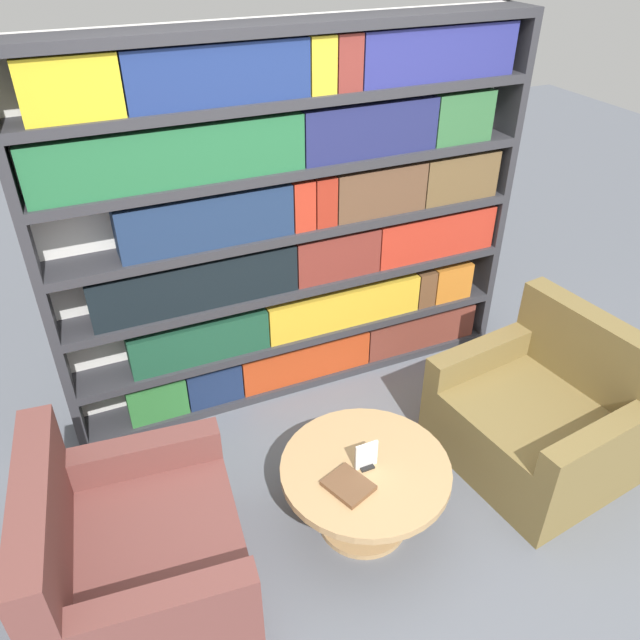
{
  "coord_description": "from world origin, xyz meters",
  "views": [
    {
      "loc": [
        -1.17,
        -1.67,
        2.61
      ],
      "look_at": [
        -0.14,
        0.66,
        0.91
      ],
      "focal_mm": 35.0,
      "sensor_mm": 36.0,
      "label": 1
    }
  ],
  "objects": [
    {
      "name": "ground_plane",
      "position": [
        0.0,
        0.0,
        0.0
      ],
      "size": [
        14.0,
        14.0,
        0.0
      ],
      "primitive_type": "plane",
      "color": "slate"
    },
    {
      "name": "bookshelf",
      "position": [
        0.03,
        1.36,
        1.09
      ],
      "size": [
        2.79,
        0.3,
        2.16
      ],
      "color": "silver",
      "rests_on": "ground_plane"
    },
    {
      "name": "armchair_left",
      "position": [
        -1.23,
        0.15,
        0.28
      ],
      "size": [
        0.91,
        1.0,
        0.83
      ],
      "rotation": [
        0.0,
        0.0,
        1.47
      ],
      "color": "brown",
      "rests_on": "ground_plane"
    },
    {
      "name": "armchair_right",
      "position": [
        0.95,
        0.15,
        0.28
      ],
      "size": [
        0.93,
        1.02,
        0.83
      ],
      "rotation": [
        0.0,
        0.0,
        -1.44
      ],
      "color": "olive",
      "rests_on": "ground_plane"
    },
    {
      "name": "coffee_table",
      "position": [
        -0.14,
        0.12,
        0.29
      ],
      "size": [
        0.81,
        0.81,
        0.4
      ],
      "color": "tan",
      "rests_on": "ground_plane"
    },
    {
      "name": "table_sign",
      "position": [
        -0.14,
        0.12,
        0.46
      ],
      "size": [
        0.11,
        0.06,
        0.15
      ],
      "color": "black",
      "rests_on": "coffee_table"
    },
    {
      "name": "stray_book",
      "position": [
        -0.27,
        0.04,
        0.41
      ],
      "size": [
        0.23,
        0.25,
        0.02
      ],
      "color": "brown",
      "rests_on": "coffee_table"
    }
  ]
}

